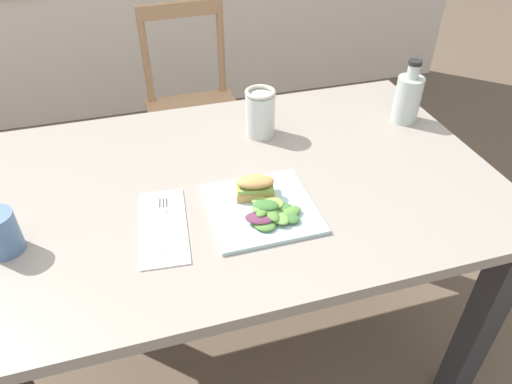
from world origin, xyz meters
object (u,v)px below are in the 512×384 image
object	(u,v)px
bottle_cold_brew	(407,100)
mason_jar_iced_tea	(260,115)
sandwich_half_front	(255,187)
cup_extra_side	(0,233)
plate_lunch	(261,207)
fork_on_napkin	(163,220)
chair_wooden_far	(195,109)
dining_table	(245,216)

from	to	relation	value
bottle_cold_brew	mason_jar_iced_tea	xyz separation A→B (m)	(-0.44, 0.04, -0.00)
sandwich_half_front	mason_jar_iced_tea	size ratio (longest dim) A/B	0.72
sandwich_half_front	cup_extra_side	world-z (taller)	cup_extra_side
cup_extra_side	bottle_cold_brew	bearing A→B (deg)	13.31
plate_lunch	fork_on_napkin	world-z (taller)	plate_lunch
chair_wooden_far	mason_jar_iced_tea	distance (m)	0.83
plate_lunch	cup_extra_side	world-z (taller)	cup_extra_side
bottle_cold_brew	plate_lunch	bearing A→B (deg)	-152.40
dining_table	plate_lunch	size ratio (longest dim) A/B	5.24
mason_jar_iced_tea	fork_on_napkin	bearing A→B (deg)	-136.27
plate_lunch	bottle_cold_brew	world-z (taller)	bottle_cold_brew
dining_table	chair_wooden_far	xyz separation A→B (m)	(0.02, 0.94, -0.16)
fork_on_napkin	mason_jar_iced_tea	world-z (taller)	mason_jar_iced_tea
chair_wooden_far	plate_lunch	bearing A→B (deg)	-91.06
fork_on_napkin	mason_jar_iced_tea	xyz separation A→B (m)	(0.32, 0.31, 0.06)
dining_table	cup_extra_side	distance (m)	0.58
dining_table	cup_extra_side	xyz separation A→B (m)	(-0.55, -0.11, 0.18)
sandwich_half_front	fork_on_napkin	distance (m)	0.22
plate_lunch	sandwich_half_front	size ratio (longest dim) A/B	2.48
chair_wooden_far	sandwich_half_front	bearing A→B (deg)	-91.26
plate_lunch	fork_on_napkin	bearing A→B (deg)	175.31
dining_table	bottle_cold_brew	distance (m)	0.59
mason_jar_iced_tea	bottle_cold_brew	bearing A→B (deg)	-5.83
bottle_cold_brew	mason_jar_iced_tea	world-z (taller)	bottle_cold_brew
plate_lunch	bottle_cold_brew	distance (m)	0.61
chair_wooden_far	cup_extra_side	xyz separation A→B (m)	(-0.57, -1.05, 0.34)
bottle_cold_brew	mason_jar_iced_tea	size ratio (longest dim) A/B	1.38
mason_jar_iced_tea	cup_extra_side	distance (m)	0.71
bottle_cold_brew	cup_extra_side	bearing A→B (deg)	-166.69
fork_on_napkin	bottle_cold_brew	xyz separation A→B (m)	(0.76, 0.26, 0.06)
dining_table	bottle_cold_brew	xyz separation A→B (m)	(0.54, 0.15, 0.19)
sandwich_half_front	bottle_cold_brew	size ratio (longest dim) A/B	0.52
plate_lunch	cup_extra_side	xyz separation A→B (m)	(-0.55, 0.02, 0.04)
chair_wooden_far	cup_extra_side	size ratio (longest dim) A/B	9.12
cup_extra_side	dining_table	bearing A→B (deg)	11.00
chair_wooden_far	sandwich_half_front	xyz separation A→B (m)	(-0.02, -1.04, 0.33)
plate_lunch	sandwich_half_front	distance (m)	0.05
fork_on_napkin	cup_extra_side	size ratio (longest dim) A/B	1.95
sandwich_half_front	bottle_cold_brew	xyz separation A→B (m)	(0.54, 0.24, 0.03)
dining_table	mason_jar_iced_tea	xyz separation A→B (m)	(0.10, 0.20, 0.19)
dining_table	mason_jar_iced_tea	bearing A→B (deg)	62.79
sandwich_half_front	chair_wooden_far	bearing A→B (deg)	88.74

